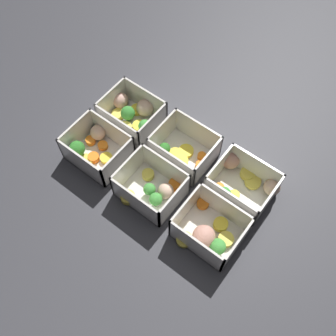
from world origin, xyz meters
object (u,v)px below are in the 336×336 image
(container_near_left, at_px, (95,148))
(container_near_right, at_px, (209,232))
(container_far_right, at_px, (241,183))
(container_far_left, at_px, (133,113))
(container_far_center, at_px, (183,151))
(container_near_center, at_px, (153,188))

(container_near_left, relative_size, container_near_right, 0.99)
(container_near_left, relative_size, container_far_right, 0.81)
(container_near_right, relative_size, container_far_left, 0.92)
(container_far_center, bearing_deg, container_near_left, -144.55)
(container_far_left, relative_size, container_far_center, 1.06)
(container_near_right, height_order, container_far_center, same)
(container_near_right, relative_size, container_far_center, 0.98)
(container_near_left, distance_m, container_far_left, 0.14)
(container_near_left, bearing_deg, container_near_center, 0.33)
(container_near_right, xyz_separation_m, container_far_left, (-0.34, 0.15, -0.00))
(container_near_left, height_order, container_near_center, same)
(container_far_center, bearing_deg, container_near_right, -38.14)
(container_near_right, bearing_deg, container_near_left, 178.74)
(container_near_center, relative_size, container_far_right, 0.81)
(container_far_left, distance_m, container_far_center, 0.17)
(container_near_center, bearing_deg, container_far_center, 92.49)
(container_near_right, bearing_deg, container_near_center, 176.98)
(container_near_left, xyz_separation_m, container_near_center, (0.18, 0.00, 0.00))
(container_far_center, xyz_separation_m, container_far_right, (0.16, 0.01, 0.00))
(container_far_center, height_order, container_far_right, same)
(container_near_left, relative_size, container_far_center, 0.98)
(container_far_left, xyz_separation_m, container_far_right, (0.34, -0.00, -0.00))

